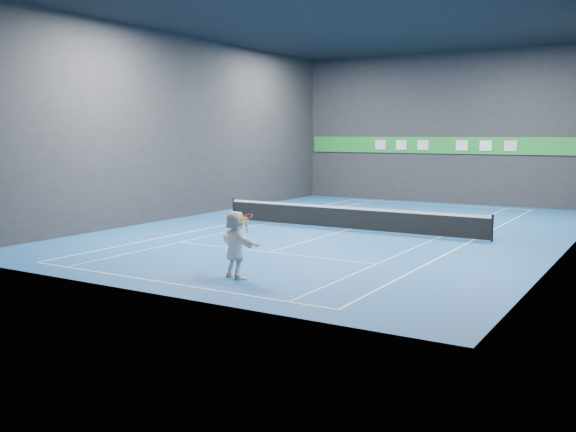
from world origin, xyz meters
The scene contains 20 objects.
ground centered at (0.00, 0.00, 0.00)m, with size 26.00×26.00×0.00m, color #1C569C.
ceiling centered at (0.00, 0.00, 9.00)m, with size 26.00×26.00×0.00m, color black.
wall_back centered at (0.00, 13.00, 4.50)m, with size 18.00×0.10×9.00m, color #27282A.
wall_front centered at (0.00, -13.00, 4.50)m, with size 18.00×0.10×9.00m, color #27282A.
wall_left centered at (-9.00, 0.00, 4.50)m, with size 0.10×26.00×9.00m, color #27282A.
wall_right centered at (9.00, 0.00, 4.50)m, with size 0.10×26.00×9.00m, color #27282A.
baseline_near centered at (0.00, -11.89, 0.00)m, with size 10.98×0.08×0.01m, color white.
baseline_far centered at (0.00, 11.89, 0.00)m, with size 10.98×0.08×0.01m, color white.
sideline_doubles_left centered at (-5.49, 0.00, 0.00)m, with size 0.08×23.78×0.01m, color white.
sideline_doubles_right centered at (5.49, 0.00, 0.00)m, with size 0.08×23.78×0.01m, color white.
sideline_singles_left centered at (-4.11, 0.00, 0.00)m, with size 0.06×23.78×0.01m, color white.
sideline_singles_right centered at (4.11, 0.00, 0.00)m, with size 0.06×23.78×0.01m, color white.
service_line_near centered at (0.00, -6.40, 0.00)m, with size 8.23×0.06×0.01m, color white.
service_line_far centered at (0.00, 6.40, 0.00)m, with size 8.23×0.06×0.01m, color white.
center_service_line centered at (0.00, 0.00, 0.00)m, with size 0.06×12.80×0.01m, color white.
player centered at (1.39, -10.37, 0.99)m, with size 1.83×0.58×1.97m, color white.
tennis_ball centered at (1.32, -10.13, 2.84)m, with size 0.06×0.06×0.06m, color #CADD24.
tennis_net centered at (0.00, 0.00, 0.54)m, with size 12.50×0.10×1.07m.
sponsor_banner centered at (0.00, 12.93, 3.50)m, with size 17.64×0.11×1.00m.
tennis_racket centered at (1.77, -10.32, 1.76)m, with size 0.51×0.40×0.58m.
Camera 1 is at (12.15, -25.24, 4.15)m, focal length 40.00 mm.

